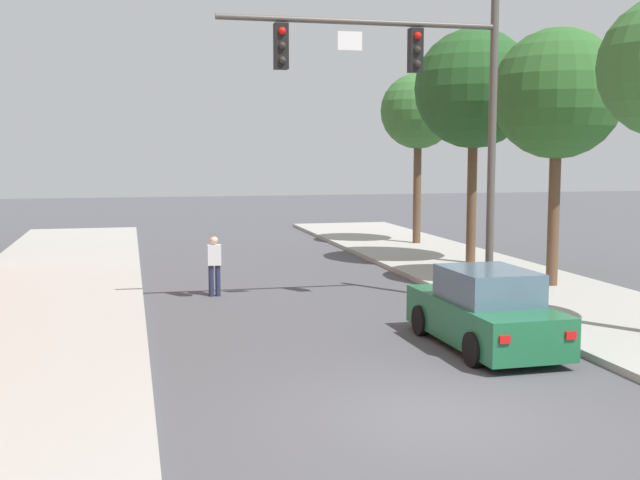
{
  "coord_description": "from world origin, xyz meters",
  "views": [
    {
      "loc": [
        -4.28,
        -10.83,
        3.88
      ],
      "look_at": [
        -0.31,
        5.8,
        2.0
      ],
      "focal_mm": 44.9,
      "sensor_mm": 36.0,
      "label": 1
    }
  ],
  "objects_px": {
    "car_lead_green": "(485,312)",
    "pedestrian_crossing_road": "(214,263)",
    "street_tree_second": "(557,95)",
    "street_tree_farthest": "(418,112)",
    "street_tree_third": "(474,89)",
    "traffic_signal_mast": "(418,91)"
  },
  "relations": [
    {
      "from": "traffic_signal_mast",
      "to": "street_tree_third",
      "type": "xyz_separation_m",
      "value": [
        4.3,
        6.32,
        0.59
      ]
    },
    {
      "from": "traffic_signal_mast",
      "to": "street_tree_farthest",
      "type": "height_order",
      "value": "traffic_signal_mast"
    },
    {
      "from": "car_lead_green",
      "to": "street_tree_farthest",
      "type": "distance_m",
      "value": 17.88
    },
    {
      "from": "car_lead_green",
      "to": "street_tree_third",
      "type": "relative_size",
      "value": 0.55
    },
    {
      "from": "car_lead_green",
      "to": "street_tree_second",
      "type": "xyz_separation_m",
      "value": [
        4.72,
        5.72,
        4.73
      ]
    },
    {
      "from": "pedestrian_crossing_road",
      "to": "street_tree_second",
      "type": "relative_size",
      "value": 0.23
    },
    {
      "from": "street_tree_second",
      "to": "street_tree_third",
      "type": "relative_size",
      "value": 0.91
    },
    {
      "from": "car_lead_green",
      "to": "pedestrian_crossing_road",
      "type": "height_order",
      "value": "pedestrian_crossing_road"
    },
    {
      "from": "traffic_signal_mast",
      "to": "street_tree_third",
      "type": "bearing_deg",
      "value": 55.77
    },
    {
      "from": "pedestrian_crossing_road",
      "to": "street_tree_third",
      "type": "height_order",
      "value": "street_tree_third"
    },
    {
      "from": "pedestrian_crossing_road",
      "to": "car_lead_green",
      "type": "bearing_deg",
      "value": -56.39
    },
    {
      "from": "street_tree_second",
      "to": "street_tree_farthest",
      "type": "relative_size",
      "value": 1.03
    },
    {
      "from": "street_tree_third",
      "to": "street_tree_second",
      "type": "bearing_deg",
      "value": -86.0
    },
    {
      "from": "traffic_signal_mast",
      "to": "street_tree_farthest",
      "type": "bearing_deg",
      "value": 69.62
    },
    {
      "from": "street_tree_farthest",
      "to": "street_tree_second",
      "type": "bearing_deg",
      "value": -89.86
    },
    {
      "from": "street_tree_second",
      "to": "street_tree_third",
      "type": "height_order",
      "value": "street_tree_third"
    },
    {
      "from": "street_tree_second",
      "to": "street_tree_third",
      "type": "bearing_deg",
      "value": 94.0
    },
    {
      "from": "street_tree_third",
      "to": "street_tree_farthest",
      "type": "relative_size",
      "value": 1.13
    },
    {
      "from": "pedestrian_crossing_road",
      "to": "street_tree_third",
      "type": "relative_size",
      "value": 0.21
    },
    {
      "from": "street_tree_second",
      "to": "street_tree_farthest",
      "type": "distance_m",
      "value": 10.87
    },
    {
      "from": "pedestrian_crossing_road",
      "to": "street_tree_second",
      "type": "xyz_separation_m",
      "value": [
        9.35,
        -1.26,
        4.54
      ]
    },
    {
      "from": "street_tree_second",
      "to": "traffic_signal_mast",
      "type": "bearing_deg",
      "value": -161.63
    }
  ]
}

